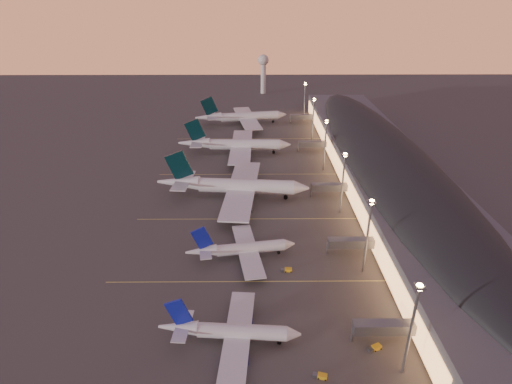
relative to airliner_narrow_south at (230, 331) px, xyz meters
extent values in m
plane|color=#43413E|center=(5.31, 29.89, -3.38)|extent=(700.00, 700.00, 0.00)
cylinder|color=silver|center=(3.16, -0.23, 0.06)|extent=(22.79, 5.45, 3.84)
cone|color=silver|center=(16.24, -1.16, 0.06)|extent=(3.91, 4.09, 3.84)
cone|color=silver|center=(-13.18, 0.95, 0.54)|extent=(10.44, 4.56, 3.84)
cube|color=silver|center=(2.07, -0.15, -0.61)|extent=(8.85, 32.75, 0.42)
cylinder|color=#111991|center=(3.31, 6.90, -1.91)|extent=(5.29, 3.24, 2.88)
cylinder|color=#111991|center=(2.29, -7.30, -1.91)|extent=(5.29, 3.24, 2.88)
cube|color=#111991|center=(-12.67, 0.91, 5.52)|extent=(7.06, 1.08, 8.34)
cube|color=silver|center=(-11.94, 0.86, 1.12)|extent=(4.47, 11.88, 0.27)
cylinder|color=black|center=(12.62, -0.91, -2.62)|extent=(0.33, 0.33, 1.52)
cylinder|color=black|center=(12.62, -0.91, -2.84)|extent=(1.12, 0.75, 1.08)
cylinder|color=black|center=(1.54, 2.59, -2.62)|extent=(0.33, 0.33, 1.52)
cylinder|color=black|center=(1.54, 2.59, -2.84)|extent=(1.12, 0.75, 1.08)
cylinder|color=black|center=(1.16, -2.78, -2.62)|extent=(0.33, 0.33, 1.52)
cylinder|color=black|center=(1.16, -2.78, -2.84)|extent=(1.12, 0.75, 1.08)
cylinder|color=silver|center=(5.27, 38.64, 0.10)|extent=(23.17, 7.56, 3.89)
cone|color=silver|center=(18.36, 40.80, 0.10)|extent=(4.27, 4.44, 3.89)
cone|color=silver|center=(-11.09, 35.94, 0.59)|extent=(10.81, 5.52, 3.89)
cube|color=silver|center=(4.18, 38.46, -0.58)|extent=(11.88, 33.40, 0.43)
cylinder|color=#111991|center=(3.73, 45.69, -1.89)|extent=(5.56, 3.72, 2.92)
cylinder|color=#111991|center=(6.08, 31.47, -1.89)|extent=(5.56, 3.72, 2.92)
cube|color=#111991|center=(-10.58, 36.02, 5.63)|extent=(7.13, 1.74, 8.44)
cube|color=silver|center=(-9.85, 36.14, 1.17)|extent=(5.56, 12.23, 0.27)
cylinder|color=black|center=(14.74, 40.21, -2.61)|extent=(0.36, 0.36, 1.54)
cylinder|color=black|center=(14.74, 40.21, -2.83)|extent=(1.19, 0.85, 1.09)
cylinder|color=black|center=(3.01, 41.03, -2.61)|extent=(0.36, 0.36, 1.54)
cylinder|color=black|center=(3.01, 41.03, -2.83)|extent=(1.19, 0.85, 1.09)
cylinder|color=black|center=(3.90, 35.66, -2.61)|extent=(0.36, 0.36, 1.54)
cylinder|color=black|center=(3.90, 35.66, -2.83)|extent=(1.19, 0.85, 1.09)
cylinder|color=silver|center=(3.16, 83.91, 2.16)|extent=(41.05, 9.60, 6.15)
cone|color=silver|center=(26.69, 81.89, 2.16)|extent=(7.06, 6.69, 6.15)
cone|color=silver|center=(-26.26, 86.42, 2.93)|extent=(18.83, 7.70, 6.15)
cube|color=silver|center=(1.20, 84.07, 1.08)|extent=(16.84, 60.25, 0.68)
cylinder|color=slate|center=(3.62, 97.00, -0.99)|extent=(9.55, 5.38, 4.61)
cylinder|color=slate|center=(1.39, 70.93, -0.99)|extent=(9.55, 5.38, 4.61)
cube|color=black|center=(-25.34, 86.35, 10.87)|extent=(12.17, 1.95, 13.65)
cube|color=silver|center=(-24.03, 86.23, 3.85)|extent=(8.36, 21.89, 0.43)
cylinder|color=black|center=(20.18, 82.45, -2.15)|extent=(0.53, 0.53, 2.46)
cylinder|color=black|center=(20.18, 82.45, -2.52)|extent=(1.81, 1.22, 1.72)
cylinder|color=black|center=(0.26, 88.48, -2.15)|extent=(0.53, 0.53, 2.46)
cylinder|color=black|center=(0.26, 88.48, -2.52)|extent=(1.81, 1.22, 1.72)
cylinder|color=black|center=(-0.48, 79.90, -2.15)|extent=(0.53, 0.53, 2.46)
cylinder|color=black|center=(-0.48, 79.90, -2.52)|extent=(1.81, 1.22, 1.72)
cylinder|color=silver|center=(1.59, 139.36, 1.80)|extent=(38.14, 6.50, 5.75)
cone|color=silver|center=(23.67, 138.93, 1.80)|extent=(6.25, 5.87, 5.75)
cone|color=silver|center=(-26.00, 139.91, 2.52)|extent=(17.29, 6.09, 5.75)
cube|color=silver|center=(-0.24, 139.40, 0.79)|extent=(12.14, 55.80, 0.63)
cylinder|color=slate|center=(1.22, 151.60, -1.15)|extent=(8.67, 4.48, 4.31)
cylinder|color=slate|center=(0.74, 127.15, -1.15)|extent=(8.67, 4.48, 4.31)
cube|color=black|center=(-25.14, 139.89, 9.94)|extent=(11.36, 1.09, 12.76)
cube|color=silver|center=(-23.92, 139.87, 3.38)|extent=(6.53, 20.13, 0.40)
cylinder|color=black|center=(17.56, 139.05, -2.23)|extent=(0.47, 0.47, 2.30)
cylinder|color=black|center=(17.56, 139.05, -2.57)|extent=(1.63, 1.04, 1.61)
cylinder|color=black|center=(-1.39, 143.45, -2.23)|extent=(0.47, 0.47, 2.30)
cylinder|color=black|center=(-1.39, 143.45, -2.57)|extent=(1.63, 1.04, 1.61)
cylinder|color=black|center=(-1.55, 135.40, -2.23)|extent=(0.47, 0.47, 2.30)
cylinder|color=black|center=(-1.55, 135.40, -2.57)|extent=(1.63, 1.04, 1.61)
cylinder|color=silver|center=(4.08, 196.55, 1.79)|extent=(38.37, 12.14, 5.74)
cone|color=silver|center=(25.79, 200.31, 1.79)|extent=(7.01, 6.70, 5.74)
cone|color=silver|center=(-23.06, 191.84, 2.50)|extent=(17.87, 8.58, 5.74)
cube|color=silver|center=(2.27, 196.23, 0.78)|extent=(20.33, 56.53, 0.63)
cylinder|color=slate|center=(1.39, 208.47, -1.15)|extent=(9.18, 5.70, 4.30)
cylinder|color=slate|center=(5.56, 184.42, -1.15)|extent=(9.18, 5.70, 4.30)
cube|color=black|center=(-22.21, 191.99, 9.91)|extent=(11.30, 2.78, 12.73)
cube|color=silver|center=(-21.01, 192.20, 3.36)|extent=(9.44, 20.72, 0.40)
cylinder|color=black|center=(19.78, 199.27, -2.23)|extent=(0.53, 0.53, 2.30)
cylinder|color=black|center=(19.78, 199.27, -2.58)|extent=(1.75, 1.26, 1.61)
cylinder|color=black|center=(0.38, 199.98, -2.23)|extent=(0.53, 0.53, 2.30)
cylinder|color=black|center=(0.38, 199.98, -2.58)|extent=(1.75, 1.26, 1.61)
cylinder|color=black|center=(1.75, 192.07, -2.23)|extent=(0.53, 0.53, 2.30)
cylinder|color=black|center=(1.75, 192.07, -2.58)|extent=(1.75, 1.26, 1.61)
cube|color=#515156|center=(67.31, 102.39, 2.62)|extent=(40.00, 255.00, 12.00)
ellipsoid|color=black|center=(67.31, 102.39, 8.62)|extent=(39.00, 253.00, 10.92)
cube|color=#FFA75E|center=(47.11, 102.39, 1.62)|extent=(0.40, 244.80, 8.00)
cube|color=slate|center=(39.31, -0.11, 1.12)|extent=(16.00, 3.20, 3.00)
cylinder|color=slate|center=(31.31, -0.11, -1.18)|extent=(0.70, 0.70, 4.40)
cube|color=slate|center=(39.31, 39.89, 1.12)|extent=(16.00, 3.20, 3.00)
cylinder|color=slate|center=(31.31, 39.89, -1.18)|extent=(0.70, 0.70, 4.40)
cube|color=slate|center=(39.31, 84.89, 1.12)|extent=(16.00, 3.20, 3.00)
cylinder|color=slate|center=(31.31, 84.89, -1.18)|extent=(0.70, 0.70, 4.40)
cube|color=slate|center=(39.31, 141.89, 1.12)|extent=(16.00, 3.20, 3.00)
cylinder|color=slate|center=(31.31, 141.89, -1.18)|extent=(0.70, 0.70, 4.40)
cube|color=slate|center=(39.31, 197.89, 1.12)|extent=(16.00, 3.20, 3.00)
cylinder|color=slate|center=(31.31, 197.89, -1.18)|extent=(0.70, 0.70, 4.40)
cylinder|color=slate|center=(41.31, -10.11, 9.12)|extent=(0.70, 0.70, 25.00)
cube|color=slate|center=(41.31, -10.11, 21.82)|extent=(2.20, 2.20, 0.50)
sphere|color=#FBC161|center=(41.31, -10.11, 21.62)|extent=(1.80, 1.80, 1.80)
cylinder|color=slate|center=(41.31, 29.89, 9.12)|extent=(0.70, 0.70, 25.00)
cube|color=slate|center=(41.31, 29.89, 21.82)|extent=(2.20, 2.20, 0.50)
sphere|color=#FBC161|center=(41.31, 29.89, 21.62)|extent=(1.80, 1.80, 1.80)
cylinder|color=slate|center=(41.31, 69.89, 9.12)|extent=(0.70, 0.70, 25.00)
cube|color=slate|center=(41.31, 69.89, 21.82)|extent=(2.20, 2.20, 0.50)
sphere|color=#FBC161|center=(41.31, 69.89, 21.62)|extent=(1.80, 1.80, 1.80)
cylinder|color=slate|center=(41.31, 114.89, 9.12)|extent=(0.70, 0.70, 25.00)
cube|color=slate|center=(41.31, 114.89, 21.82)|extent=(2.20, 2.20, 0.50)
sphere|color=#FBC161|center=(41.31, 114.89, 21.62)|extent=(1.80, 1.80, 1.80)
cylinder|color=slate|center=(41.31, 159.89, 9.12)|extent=(0.70, 0.70, 25.00)
cube|color=slate|center=(41.31, 159.89, 21.82)|extent=(2.20, 2.20, 0.50)
sphere|color=#FBC161|center=(41.31, 159.89, 21.62)|extent=(1.80, 1.80, 1.80)
cylinder|color=slate|center=(41.31, 204.89, 9.12)|extent=(0.70, 0.70, 25.00)
cube|color=slate|center=(41.31, 204.89, 21.82)|extent=(2.20, 2.20, 0.50)
sphere|color=#FBC161|center=(41.31, 204.89, 21.62)|extent=(1.80, 1.80, 1.80)
cylinder|color=silver|center=(15.31, 289.89, 9.62)|extent=(4.40, 4.40, 26.00)
sphere|color=silver|center=(15.31, 289.89, 24.62)|extent=(9.00, 9.00, 9.00)
cube|color=#D8C659|center=(5.31, 24.89, -3.37)|extent=(90.00, 0.36, 0.00)
cube|color=#D8C659|center=(5.31, 64.89, -3.37)|extent=(90.00, 0.36, 0.00)
cube|color=#D8C659|center=(5.31, 109.89, -3.37)|extent=(90.00, 0.36, 0.00)
cube|color=#D8C659|center=(5.31, 164.89, -3.37)|extent=(90.00, 0.36, 0.00)
cube|color=gold|center=(22.10, -11.60, -2.88)|extent=(2.46, 1.92, 0.99)
cube|color=slate|center=(20.54, -11.13, -3.02)|extent=(1.55, 1.49, 0.72)
cylinder|color=black|center=(23.07, -11.19, -3.18)|extent=(0.43, 0.27, 0.40)
cylinder|color=black|center=(22.67, -12.48, -3.18)|extent=(0.43, 0.27, 0.40)
cylinder|color=black|center=(21.52, -10.72, -3.18)|extent=(0.43, 0.27, 0.40)
cylinder|color=black|center=(21.12, -12.01, -3.18)|extent=(0.43, 0.27, 0.40)
cube|color=gold|center=(37.04, -2.82, -2.84)|extent=(2.72, 2.30, 1.07)
cube|color=slate|center=(35.45, -3.55, -2.99)|extent=(1.76, 1.71, 0.78)
cylinder|color=black|center=(37.52, -1.79, -3.16)|extent=(0.46, 0.34, 0.43)
cylinder|color=black|center=(38.13, -3.12, -3.16)|extent=(0.46, 0.34, 0.43)
cylinder|color=black|center=(35.94, -2.52, -3.16)|extent=(0.46, 0.34, 0.43)
cylinder|color=black|center=(36.55, -3.85, -3.16)|extent=(0.46, 0.34, 0.43)
cube|color=gold|center=(17.34, 30.22, -2.86)|extent=(2.32, 1.50, 1.04)
cube|color=slate|center=(15.63, 30.27, -3.00)|extent=(1.37, 1.28, 0.76)
cylinder|color=black|center=(18.21, 30.90, -3.17)|extent=(0.42, 0.18, 0.42)
cylinder|color=black|center=(18.17, 29.48, -3.17)|extent=(0.42, 0.18, 0.42)
cylinder|color=black|center=(16.51, 30.96, -3.17)|extent=(0.42, 0.18, 0.42)
cylinder|color=black|center=(16.46, 29.53, -3.17)|extent=(0.42, 0.18, 0.42)
camera|label=1|loc=(6.02, -82.90, 78.69)|focal=30.00mm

